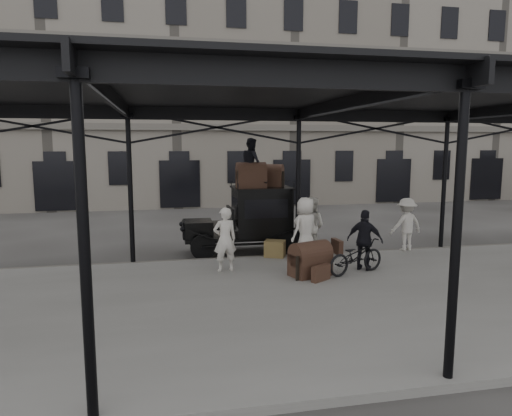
{
  "coord_description": "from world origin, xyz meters",
  "views": [
    {
      "loc": [
        -4.04,
        -11.45,
        3.56
      ],
      "look_at": [
        -1.41,
        1.6,
        1.7
      ],
      "focal_mm": 32.0,
      "sensor_mm": 36.0,
      "label": 1
    }
  ],
  "objects_px": {
    "steamer_trunk_platform": "(310,261)",
    "bicycle": "(356,256)",
    "taxi": "(252,216)",
    "porter_left": "(225,239)",
    "porter_official": "(365,240)",
    "steamer_trunk_roof_near": "(251,177)"
  },
  "relations": [
    {
      "from": "porter_official",
      "to": "bicycle",
      "type": "xyz_separation_m",
      "value": [
        -0.38,
        -0.3,
        -0.36
      ]
    },
    {
      "from": "bicycle",
      "to": "steamer_trunk_roof_near",
      "type": "relative_size",
      "value": 1.94
    },
    {
      "from": "steamer_trunk_roof_near",
      "to": "steamer_trunk_platform",
      "type": "xyz_separation_m",
      "value": [
        0.96,
        -3.24,
        -1.99
      ]
    },
    {
      "from": "bicycle",
      "to": "steamer_trunk_roof_near",
      "type": "height_order",
      "value": "steamer_trunk_roof_near"
    },
    {
      "from": "taxi",
      "to": "bicycle",
      "type": "xyz_separation_m",
      "value": [
        2.12,
        -3.55,
        -0.58
      ]
    },
    {
      "from": "porter_left",
      "to": "steamer_trunk_platform",
      "type": "relative_size",
      "value": 1.69
    },
    {
      "from": "bicycle",
      "to": "porter_official",
      "type": "bearing_deg",
      "value": -71.02
    },
    {
      "from": "bicycle",
      "to": "porter_left",
      "type": "bearing_deg",
      "value": 54.7
    },
    {
      "from": "taxi",
      "to": "steamer_trunk_platform",
      "type": "relative_size",
      "value": 3.54
    },
    {
      "from": "porter_left",
      "to": "porter_official",
      "type": "height_order",
      "value": "porter_left"
    },
    {
      "from": "steamer_trunk_roof_near",
      "to": "porter_left",
      "type": "bearing_deg",
      "value": -117.42
    },
    {
      "from": "porter_left",
      "to": "bicycle",
      "type": "distance_m",
      "value": 3.52
    },
    {
      "from": "steamer_trunk_platform",
      "to": "bicycle",
      "type": "bearing_deg",
      "value": -22.9
    },
    {
      "from": "porter_official",
      "to": "taxi",
      "type": "bearing_deg",
      "value": -14.55
    },
    {
      "from": "steamer_trunk_roof_near",
      "to": "steamer_trunk_platform",
      "type": "bearing_deg",
      "value": -74.59
    },
    {
      "from": "steamer_trunk_roof_near",
      "to": "porter_official",
      "type": "bearing_deg",
      "value": -50.39
    },
    {
      "from": "porter_left",
      "to": "taxi",
      "type": "bearing_deg",
      "value": -123.27
    },
    {
      "from": "porter_left",
      "to": "bicycle",
      "type": "relative_size",
      "value": 0.97
    },
    {
      "from": "taxi",
      "to": "porter_left",
      "type": "distance_m",
      "value": 2.9
    },
    {
      "from": "bicycle",
      "to": "steamer_trunk_platform",
      "type": "relative_size",
      "value": 1.75
    },
    {
      "from": "taxi",
      "to": "porter_left",
      "type": "xyz_separation_m",
      "value": [
        -1.25,
        -2.61,
        -0.18
      ]
    },
    {
      "from": "taxi",
      "to": "porter_left",
      "type": "height_order",
      "value": "taxi"
    }
  ]
}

